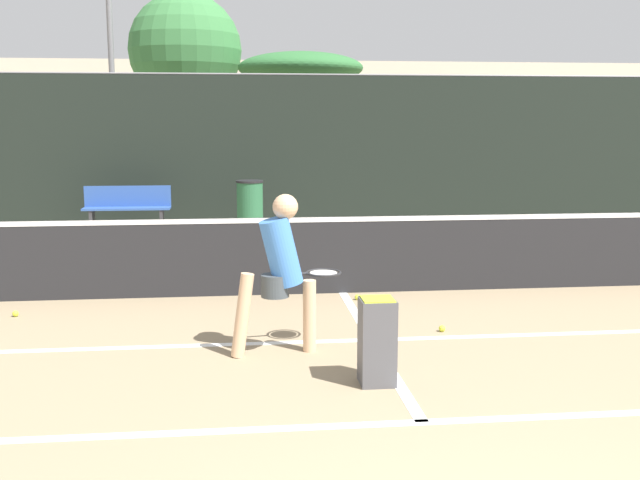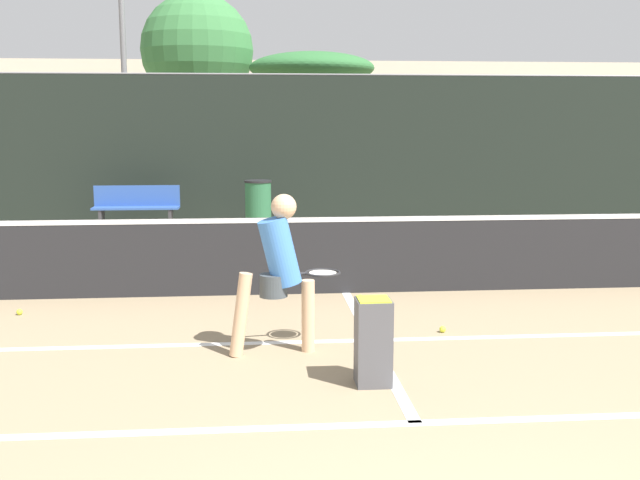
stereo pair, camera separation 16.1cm
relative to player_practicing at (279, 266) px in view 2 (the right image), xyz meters
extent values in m
cube|color=white|center=(0.90, -1.71, -0.81)|extent=(11.00, 0.10, 0.01)
cube|color=white|center=(0.90, 0.31, -0.81)|extent=(8.25, 0.10, 0.01)
cube|color=white|center=(0.90, 0.31, -0.81)|extent=(0.10, 4.05, 0.01)
cube|color=#232326|center=(0.90, 2.34, -0.34)|extent=(11.00, 0.02, 0.95)
cube|color=white|center=(0.90, 2.34, 0.11)|extent=(11.00, 0.03, 0.06)
cube|color=black|center=(0.90, 8.93, 0.69)|extent=(24.00, 0.06, 3.01)
cylinder|color=slate|center=(0.90, 8.93, 2.22)|extent=(24.00, 0.04, 0.04)
cylinder|color=#DBAD84|center=(0.26, 0.03, -0.48)|extent=(0.12, 0.12, 0.67)
cylinder|color=#DBAD84|center=(-0.35, -0.06, -0.43)|extent=(0.24, 0.15, 0.77)
cylinder|color=#3F474C|center=(-0.05, -0.02, -0.17)|extent=(0.26, 0.26, 0.20)
cylinder|color=#3F7ACC|center=(0.01, -0.01, 0.13)|extent=(0.40, 0.29, 0.66)
sphere|color=#DBAD84|center=(0.05, 0.00, 0.54)|extent=(0.23, 0.23, 0.23)
cylinder|color=#262628|center=(0.11, 0.23, -0.12)|extent=(0.30, 0.07, 0.03)
torus|color=#262628|center=(0.42, 0.27, -0.12)|extent=(0.39, 0.39, 0.02)
cylinder|color=beige|center=(0.42, 0.27, -0.12)|extent=(0.29, 0.29, 0.01)
sphere|color=#D1E033|center=(1.17, 1.61, -0.78)|extent=(0.07, 0.07, 0.07)
sphere|color=#D1E033|center=(1.66, 0.52, -0.78)|extent=(0.07, 0.07, 0.07)
sphere|color=#D1E033|center=(-2.81, 1.60, -0.78)|extent=(0.07, 0.07, 0.07)
sphere|color=#D1E033|center=(1.02, 1.95, -0.78)|extent=(0.07, 0.07, 0.07)
cube|color=#4C4C51|center=(0.72, -0.89, -0.46)|extent=(0.28, 0.28, 0.70)
cube|color=#D1E033|center=(0.72, -0.89, -0.13)|extent=(0.25, 0.25, 0.06)
cube|color=#2D519E|center=(-2.50, 7.93, -0.37)|extent=(1.65, 0.38, 0.04)
cube|color=#2D519E|center=(-2.50, 8.11, -0.16)|extent=(1.65, 0.06, 0.42)
cube|color=#333338|center=(-3.16, 7.94, -0.59)|extent=(0.06, 0.32, 0.44)
cube|color=#333338|center=(-1.84, 7.92, -0.59)|extent=(0.06, 0.32, 0.44)
cylinder|color=#28603D|center=(-0.15, 7.73, -0.35)|extent=(0.50, 0.50, 0.93)
cylinder|color=black|center=(-0.15, 7.73, 0.14)|extent=(0.52, 0.52, 0.04)
cube|color=#B7B7BC|center=(2.25, 11.99, -0.37)|extent=(1.75, 4.25, 0.88)
cube|color=#1E2328|center=(2.25, 11.78, 0.36)|extent=(1.47, 2.55, 0.59)
cylinder|color=black|center=(3.03, 13.35, -0.51)|extent=(0.18, 0.60, 0.60)
cylinder|color=black|center=(3.03, 10.63, -0.51)|extent=(0.18, 0.60, 0.60)
cylinder|color=slate|center=(-3.78, 15.00, 2.89)|extent=(0.16, 0.16, 7.40)
cylinder|color=brown|center=(1.44, 14.89, 0.79)|extent=(0.28, 0.28, 3.21)
ellipsoid|color=#2D6633|center=(1.44, 14.89, 2.75)|extent=(3.53, 3.53, 0.90)
cylinder|color=brown|center=(-1.83, 16.01, 0.68)|extent=(0.28, 0.28, 2.98)
sphere|color=#38753D|center=(-1.83, 16.01, 3.31)|extent=(3.27, 3.27, 3.27)
cube|color=beige|center=(0.90, 27.06, 1.50)|extent=(36.00, 2.40, 4.62)
camera|label=1|loc=(-0.37, -6.62, 1.31)|focal=42.00mm
camera|label=2|loc=(-0.21, -6.64, 1.31)|focal=42.00mm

